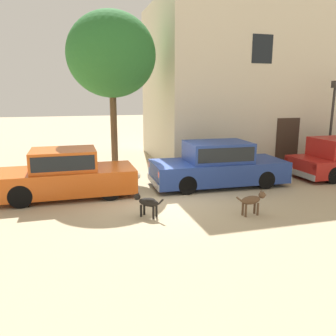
{
  "coord_description": "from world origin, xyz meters",
  "views": [
    {
      "loc": [
        -2.51,
        -9.6,
        3.13
      ],
      "look_at": [
        0.29,
        0.2,
        0.9
      ],
      "focal_mm": 36.68,
      "sensor_mm": 36.0,
      "label": 1
    }
  ],
  "objects_px": {
    "stray_dog_spotted": "(147,202)",
    "acacia_tree_left": "(111,55)",
    "parked_sedan_nearest": "(66,173)",
    "stray_dog_tan": "(253,200)",
    "parked_sedan_second": "(218,164)",
    "street_lamp": "(332,113)"
  },
  "relations": [
    {
      "from": "stray_dog_spotted",
      "to": "acacia_tree_left",
      "type": "bearing_deg",
      "value": -45.96
    },
    {
      "from": "parked_sedan_nearest",
      "to": "stray_dog_tan",
      "type": "relative_size",
      "value": 4.59
    },
    {
      "from": "parked_sedan_nearest",
      "to": "stray_dog_spotted",
      "type": "height_order",
      "value": "parked_sedan_nearest"
    },
    {
      "from": "parked_sedan_second",
      "to": "street_lamp",
      "type": "relative_size",
      "value": 1.32
    },
    {
      "from": "stray_dog_tan",
      "to": "acacia_tree_left",
      "type": "xyz_separation_m",
      "value": [
        -2.82,
        5.89,
        4.11
      ]
    },
    {
      "from": "parked_sedan_second",
      "to": "parked_sedan_nearest",
      "type": "bearing_deg",
      "value": -178.47
    },
    {
      "from": "parked_sedan_nearest",
      "to": "stray_dog_tan",
      "type": "height_order",
      "value": "parked_sedan_nearest"
    },
    {
      "from": "stray_dog_spotted",
      "to": "stray_dog_tan",
      "type": "distance_m",
      "value": 2.75
    },
    {
      "from": "acacia_tree_left",
      "to": "street_lamp",
      "type": "bearing_deg",
      "value": -11.14
    },
    {
      "from": "stray_dog_tan",
      "to": "street_lamp",
      "type": "xyz_separation_m",
      "value": [
        5.89,
        4.18,
        1.93
      ]
    },
    {
      "from": "stray_dog_tan",
      "to": "street_lamp",
      "type": "distance_m",
      "value": 7.47
    },
    {
      "from": "parked_sedan_nearest",
      "to": "street_lamp",
      "type": "xyz_separation_m",
      "value": [
        10.58,
        1.11,
        1.6
      ]
    },
    {
      "from": "parked_sedan_nearest",
      "to": "acacia_tree_left",
      "type": "height_order",
      "value": "acacia_tree_left"
    },
    {
      "from": "stray_dog_spotted",
      "to": "stray_dog_tan",
      "type": "xyz_separation_m",
      "value": [
        2.67,
        -0.64,
        0.01
      ]
    },
    {
      "from": "parked_sedan_second",
      "to": "stray_dog_tan",
      "type": "relative_size",
      "value": 5.09
    },
    {
      "from": "acacia_tree_left",
      "to": "parked_sedan_nearest",
      "type": "bearing_deg",
      "value": -123.46
    },
    {
      "from": "stray_dog_spotted",
      "to": "street_lamp",
      "type": "distance_m",
      "value": 9.47
    },
    {
      "from": "stray_dog_tan",
      "to": "acacia_tree_left",
      "type": "relative_size",
      "value": 0.15
    },
    {
      "from": "stray_dog_tan",
      "to": "street_lamp",
      "type": "bearing_deg",
      "value": 30.4
    },
    {
      "from": "parked_sedan_second",
      "to": "acacia_tree_left",
      "type": "xyz_separation_m",
      "value": [
        -3.17,
        2.88,
        3.77
      ]
    },
    {
      "from": "stray_dog_spotted",
      "to": "street_lamp",
      "type": "relative_size",
      "value": 0.2
    },
    {
      "from": "acacia_tree_left",
      "to": "stray_dog_spotted",
      "type": "bearing_deg",
      "value": -88.4
    }
  ]
}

